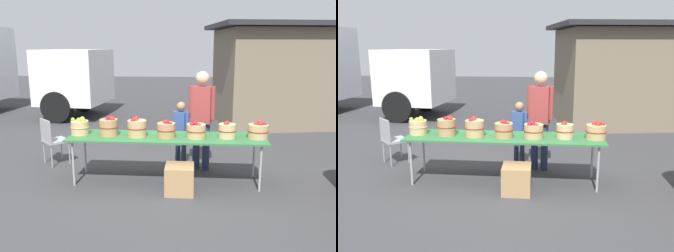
{
  "view_description": "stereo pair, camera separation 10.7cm",
  "coord_description": "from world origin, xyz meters",
  "views": [
    {
      "loc": [
        0.44,
        -5.33,
        2.14
      ],
      "look_at": [
        0.0,
        0.3,
        0.85
      ],
      "focal_mm": 37.38,
      "sensor_mm": 36.0,
      "label": 1
    },
    {
      "loc": [
        0.55,
        -5.32,
        2.14
      ],
      "look_at": [
        0.0,
        0.3,
        0.85
      ],
      "focal_mm": 37.38,
      "sensor_mm": 36.0,
      "label": 2
    }
  ],
  "objects": [
    {
      "name": "market_table",
      "position": [
        0.0,
        0.0,
        0.72
      ],
      "size": [
        3.1,
        0.76,
        0.75
      ],
      "color": "#2D6B38",
      "rests_on": "ground"
    },
    {
      "name": "apple_basket_red_1",
      "position": [
        -0.47,
        -0.04,
        0.89
      ],
      "size": [
        0.32,
        0.32,
        0.31
      ],
      "color": "tan",
      "rests_on": "market_table"
    },
    {
      "name": "folding_chair",
      "position": [
        -2.16,
        0.67,
        0.51
      ],
      "size": [
        0.57,
        0.57,
        0.86
      ],
      "rotation": [
        0.0,
        0.0,
        2.36
      ],
      "color": "#99999E",
      "rests_on": "ground"
    },
    {
      "name": "apple_basket_red_0",
      "position": [
        -0.92,
        -0.0,
        0.89
      ],
      "size": [
        0.31,
        0.31,
        0.31
      ],
      "color": "#A87F51",
      "rests_on": "market_table"
    },
    {
      "name": "apple_basket_red_5",
      "position": [
        1.42,
        0.01,
        0.87
      ],
      "size": [
        0.33,
        0.33,
        0.27
      ],
      "color": "tan",
      "rests_on": "market_table"
    },
    {
      "name": "vendor_adult",
      "position": [
        0.56,
        0.62,
        1.02
      ],
      "size": [
        0.45,
        0.29,
        1.73
      ],
      "rotation": [
        0.0,
        0.0,
        2.95
      ],
      "color": "#262D4C",
      "rests_on": "ground"
    },
    {
      "name": "food_kiosk",
      "position": [
        2.65,
        4.67,
        1.38
      ],
      "size": [
        3.94,
        3.44,
        2.74
      ],
      "rotation": [
        0.0,
        0.0,
        0.17
      ],
      "color": "#726651",
      "rests_on": "ground"
    },
    {
      "name": "ground_plane",
      "position": [
        0.0,
        0.0,
        0.0
      ],
      "size": [
        40.0,
        40.0,
        0.0
      ],
      "primitive_type": "plane",
      "color": "#38383A"
    },
    {
      "name": "produce_crate",
      "position": [
        0.23,
        -0.44,
        0.21
      ],
      "size": [
        0.42,
        0.42,
        0.42
      ],
      "primitive_type": "cube",
      "color": "#A87F51",
      "rests_on": "ground"
    },
    {
      "name": "apple_basket_green_0",
      "position": [
        -1.4,
        0.03,
        0.88
      ],
      "size": [
        0.3,
        0.3,
        0.28
      ],
      "color": "tan",
      "rests_on": "market_table"
    },
    {
      "name": "apple_basket_red_2",
      "position": [
        -0.0,
        -0.05,
        0.87
      ],
      "size": [
        0.31,
        0.31,
        0.28
      ],
      "color": "#A87F51",
      "rests_on": "market_table"
    },
    {
      "name": "apple_basket_red_3",
      "position": [
        0.46,
        -0.05,
        0.87
      ],
      "size": [
        0.32,
        0.32,
        0.27
      ],
      "color": "tan",
      "rests_on": "market_table"
    },
    {
      "name": "child_customer",
      "position": [
        0.2,
        0.67,
        0.71
      ],
      "size": [
        0.29,
        0.24,
        1.2
      ],
      "rotation": [
        0.0,
        0.0,
        2.64
      ],
      "color": "#262D4C",
      "rests_on": "ground"
    },
    {
      "name": "apple_basket_red_4",
      "position": [
        0.94,
        -0.01,
        0.87
      ],
      "size": [
        0.28,
        0.28,
        0.27
      ],
      "color": "tan",
      "rests_on": "market_table"
    }
  ]
}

